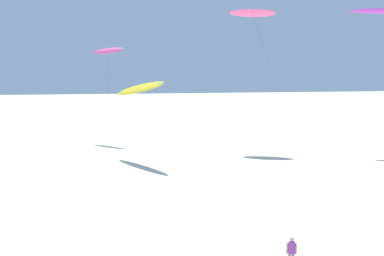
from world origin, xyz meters
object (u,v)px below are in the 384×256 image
flying_kite_1 (140,89)px  flying_kite_5 (108,51)px  person_mid_field (291,252)px  flying_kite_6 (252,13)px

flying_kite_1 → flying_kite_5: bearing=106.1°
flying_kite_5 → person_mid_field: 40.75m
flying_kite_5 → flying_kite_6: flying_kite_6 is taller
flying_kite_6 → person_mid_field: size_ratio=9.58×
flying_kite_1 → person_mid_field: (6.63, -25.25, -6.57)m
flying_kite_6 → flying_kite_1: bearing=-157.0°
flying_kite_1 → person_mid_field: flying_kite_1 is taller
flying_kite_5 → person_mid_field: (10.30, -37.93, -10.75)m
flying_kite_5 → flying_kite_6: 18.94m
flying_kite_1 → flying_kite_5: (-3.67, 12.68, 4.18)m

